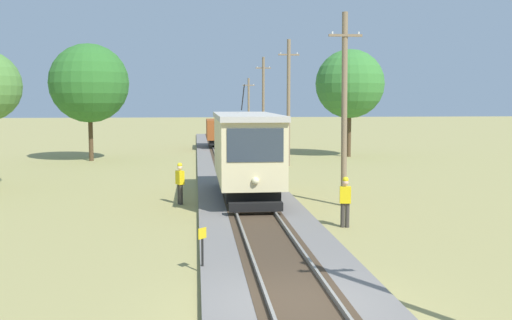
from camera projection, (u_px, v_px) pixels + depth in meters
ground_plane at (301, 311)px, 12.31m from camera, size 260.00×260.00×0.00m
track_ballast at (301, 307)px, 12.30m from camera, size 4.20×120.00×0.18m
sleeper_bed at (301, 303)px, 12.29m from camera, size 2.04×120.00×0.01m
rail_left at (267, 301)px, 12.21m from camera, size 0.07×120.00×0.14m
rail_right at (335, 298)px, 12.36m from camera, size 0.07×120.00×0.14m
red_tram at (246, 151)px, 25.44m from camera, size 2.60×8.54×4.79m
freight_car at (220, 132)px, 51.99m from camera, size 2.40×5.20×2.31m
utility_pole_near_tram at (344, 108)px, 24.15m from camera, size 1.40×0.49×8.02m
utility_pole_mid at (289, 102)px, 38.60m from camera, size 1.40×0.25×8.36m
utility_pole_far at (263, 102)px, 52.96m from camera, size 1.40×0.40×8.22m
utility_pole_distant at (249, 107)px, 67.51m from camera, size 1.40×0.38×6.85m
trackside_signal_marker at (202, 248)px, 14.94m from camera, size 0.21×0.21×1.18m
track_worker at (345, 199)px, 20.23m from camera, size 0.42×0.31×1.78m
second_worker at (180, 181)px, 24.66m from camera, size 0.40×0.45×1.78m
tree_right_near at (89, 83)px, 41.55m from camera, size 5.62×5.62×8.39m
tree_left_far at (350, 84)px, 44.53m from camera, size 5.25×5.25×8.24m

